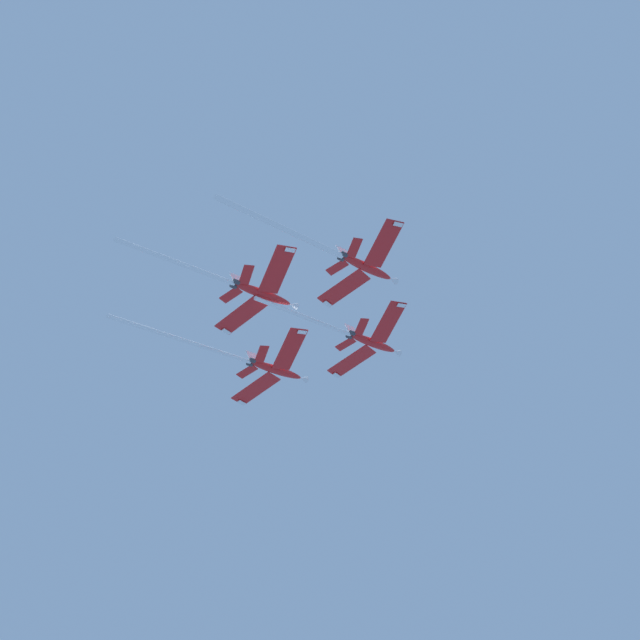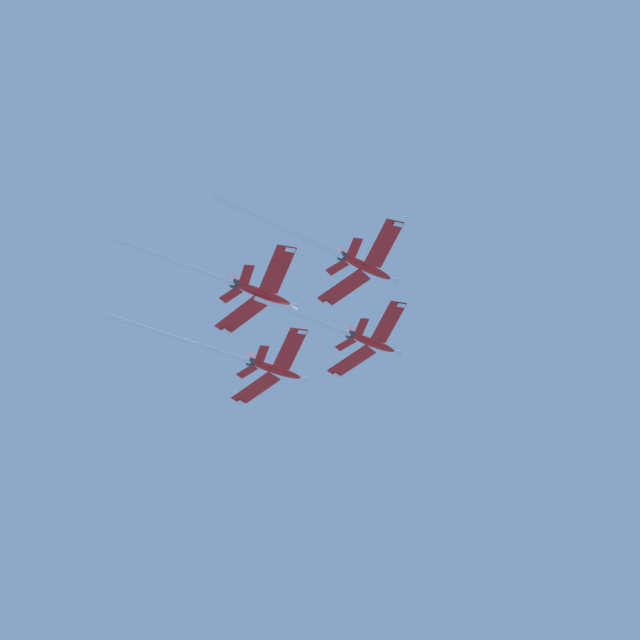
# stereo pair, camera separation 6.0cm
# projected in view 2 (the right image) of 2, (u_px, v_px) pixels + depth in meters

# --- Properties ---
(jet_lead) EXTENTS (19.97, 32.67, 15.82)m
(jet_lead) POSITION_uv_depth(u_px,v_px,m) (359.00, 338.00, 162.21)
(jet_lead) COLOR red
(jet_left_wing) EXTENTS (19.94, 38.63, 17.96)m
(jet_left_wing) POSITION_uv_depth(u_px,v_px,m) (254.00, 363.00, 158.53)
(jet_left_wing) COLOR red
(jet_right_wing) EXTENTS (19.98, 36.43, 17.34)m
(jet_right_wing) POSITION_uv_depth(u_px,v_px,m) (340.00, 255.00, 147.10)
(jet_right_wing) COLOR red
(jet_slot) EXTENTS (19.90, 32.46, 15.25)m
(jet_slot) POSITION_uv_depth(u_px,v_px,m) (244.00, 287.00, 146.03)
(jet_slot) COLOR red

